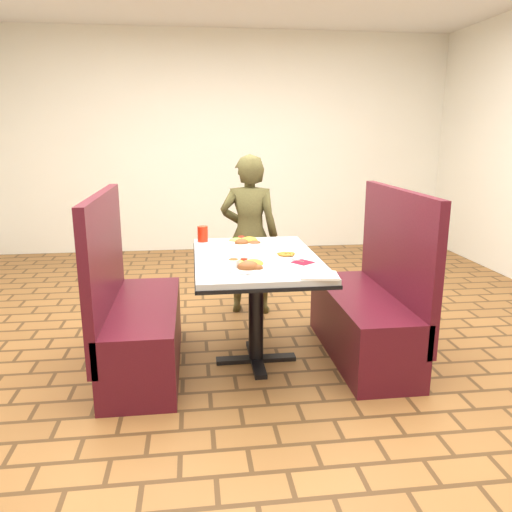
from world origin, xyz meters
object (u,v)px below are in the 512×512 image
at_px(booth_bench_right, 370,311).
at_px(diner_person, 249,235).
at_px(booth_bench_left, 136,322).
at_px(plantain_plate, 286,255).
at_px(far_dinner_plate, 245,240).
at_px(near_dinner_plate, 248,263).
at_px(red_tumbler, 203,234).
at_px(dining_table, 256,270).

bearing_deg(booth_bench_right, diner_person, 125.77).
relative_size(booth_bench_left, plantain_plate, 6.40).
bearing_deg(booth_bench_right, far_dinner_plate, 155.76).
distance_m(near_dinner_plate, red_tumbler, 0.84).
height_order(far_dinner_plate, plantain_plate, far_dinner_plate).
relative_size(dining_table, diner_person, 0.89).
bearing_deg(dining_table, far_dinner_plate, 94.65).
distance_m(dining_table, near_dinner_plate, 0.34).
distance_m(booth_bench_right, plantain_plate, 0.75).
bearing_deg(far_dinner_plate, booth_bench_right, -24.24).
relative_size(booth_bench_right, near_dinner_plate, 4.03).
xyz_separation_m(dining_table, booth_bench_left, (-0.80, 0.00, -0.32)).
bearing_deg(red_tumbler, diner_person, 51.31).
xyz_separation_m(booth_bench_right, diner_person, (-0.73, 1.01, 0.35)).
height_order(booth_bench_right, plantain_plate, booth_bench_right).
bearing_deg(dining_table, plantain_plate, -14.90).
relative_size(booth_bench_left, far_dinner_plate, 3.98).
xyz_separation_m(diner_person, plantain_plate, (0.12, -1.06, 0.08)).
distance_m(booth_bench_right, red_tumbler, 1.33).
bearing_deg(plantain_plate, diner_person, 96.51).
bearing_deg(near_dinner_plate, far_dinner_plate, 85.26).
relative_size(dining_table, booth_bench_left, 1.01).
distance_m(booth_bench_left, near_dinner_plate, 0.90).
xyz_separation_m(dining_table, far_dinner_plate, (-0.03, 0.37, 0.12)).
relative_size(booth_bench_left, booth_bench_right, 1.00).
relative_size(booth_bench_left, red_tumbler, 10.45).
bearing_deg(near_dinner_plate, plantain_plate, 42.50).
relative_size(dining_table, near_dinner_plate, 4.07).
height_order(booth_bench_right, diner_person, diner_person).
distance_m(dining_table, plantain_plate, 0.23).
relative_size(booth_bench_left, near_dinner_plate, 4.03).
bearing_deg(booth_bench_right, red_tumbler, 156.22).
relative_size(diner_person, red_tumbler, 11.91).
distance_m(booth_bench_right, far_dinner_plate, 1.01).
bearing_deg(near_dinner_plate, booth_bench_right, 19.12).
relative_size(diner_person, plantain_plate, 7.30).
bearing_deg(booth_bench_left, diner_person, 49.24).
relative_size(dining_table, red_tumbler, 10.55).
bearing_deg(red_tumbler, booth_bench_left, -132.75).
height_order(dining_table, booth_bench_left, booth_bench_left).
bearing_deg(dining_table, near_dinner_plate, -105.77).
bearing_deg(booth_bench_right, near_dinner_plate, -160.88).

